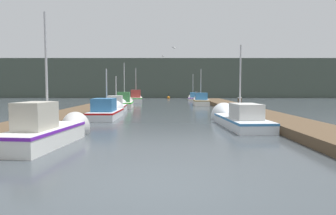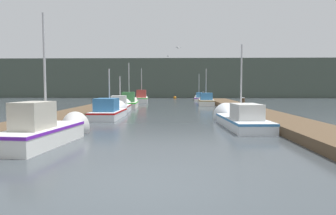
{
  "view_description": "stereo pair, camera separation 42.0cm",
  "coord_description": "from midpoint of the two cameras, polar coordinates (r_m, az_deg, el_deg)",
  "views": [
    {
      "loc": [
        0.24,
        -5.93,
        2.04
      ],
      "look_at": [
        0.18,
        10.4,
        0.9
      ],
      "focal_mm": 32.0,
      "sensor_mm": 36.0,
      "label": 1
    },
    {
      "loc": [
        0.66,
        -5.92,
        2.04
      ],
      "look_at": [
        0.18,
        10.4,
        0.9
      ],
      "focal_mm": 32.0,
      "sensor_mm": 36.0,
      "label": 2
    }
  ],
  "objects": [
    {
      "name": "fishing_boat_7",
      "position": [
        44.69,
        6.16,
        1.8
      ],
      "size": [
        1.62,
        5.1,
        4.29
      ],
      "rotation": [
        0.0,
        0.0,
        -0.05
      ],
      "color": "silver",
      "rests_on": "ground_plane"
    },
    {
      "name": "dock_right",
      "position": [
        22.75,
        16.38,
        -0.81
      ],
      "size": [
        2.47,
        40.0,
        0.39
      ],
      "color": "brown",
      "rests_on": "ground_plane"
    },
    {
      "name": "dock_left",
      "position": [
        22.99,
        -15.19,
        -0.73
      ],
      "size": [
        2.47,
        40.0,
        0.39
      ],
      "color": "brown",
      "rests_on": "ground_plane"
    },
    {
      "name": "distant_shore_ridge",
      "position": [
        61.53,
        1.28,
        5.42
      ],
      "size": [
        120.0,
        16.0,
        7.1
      ],
      "color": "#424C42",
      "rests_on": "ground_plane"
    },
    {
      "name": "fishing_boat_4",
      "position": [
        29.77,
        -6.96,
        0.89
      ],
      "size": [
        1.83,
        4.92,
        4.77
      ],
      "rotation": [
        0.0,
        0.0,
        0.06
      ],
      "color": "silver",
      "rests_on": "ground_plane"
    },
    {
      "name": "mooring_piling_2",
      "position": [
        21.24,
        14.59,
        0.13
      ],
      "size": [
        0.31,
        0.31,
        1.29
      ],
      "color": "#473523",
      "rests_on": "ground_plane"
    },
    {
      "name": "ground_plane",
      "position": [
        6.28,
        -2.62,
        -14.95
      ],
      "size": [
        200.0,
        200.0,
        0.0
      ],
      "color": "#3D4449"
    },
    {
      "name": "fishing_boat_5",
      "position": [
        33.72,
        7.56,
        1.27
      ],
      "size": [
        1.77,
        5.28,
        4.43
      ],
      "rotation": [
        0.0,
        0.0,
        -0.04
      ],
      "color": "silver",
      "rests_on": "ground_plane"
    },
    {
      "name": "mooring_piling_1",
      "position": [
        48.85,
        6.87,
        2.32
      ],
      "size": [
        0.35,
        0.35,
        1.23
      ],
      "color": "#473523",
      "rests_on": "ground_plane"
    },
    {
      "name": "fishing_boat_0",
      "position": [
        11.48,
        -21.06,
        -4.01
      ],
      "size": [
        1.79,
        4.77,
        4.92
      ],
      "rotation": [
        0.0,
        0.0,
        -0.1
      ],
      "color": "silver",
      "rests_on": "ground_plane"
    },
    {
      "name": "fishing_boat_3",
      "position": [
        25.4,
        -8.52,
        0.21
      ],
      "size": [
        1.78,
        5.0,
        3.36
      ],
      "rotation": [
        0.0,
        0.0,
        0.06
      ],
      "color": "silver",
      "rests_on": "ground_plane"
    },
    {
      "name": "fishing_boat_6",
      "position": [
        39.12,
        -4.74,
        1.76
      ],
      "size": [
        2.02,
        5.73,
        4.82
      ],
      "rotation": [
        0.0,
        0.0,
        0.09
      ],
      "color": "silver",
      "rests_on": "ground_plane"
    },
    {
      "name": "fishing_boat_1",
      "position": [
        16.13,
        13.9,
        -2.04
      ],
      "size": [
        1.97,
        6.38,
        4.67
      ],
      "rotation": [
        0.0,
        0.0,
        0.05
      ],
      "color": "silver",
      "rests_on": "ground_plane"
    },
    {
      "name": "fishing_boat_2",
      "position": [
        20.16,
        -10.36,
        -0.66
      ],
      "size": [
        1.68,
        5.09,
        3.72
      ],
      "rotation": [
        0.0,
        0.0,
        0.0
      ],
      "color": "silver",
      "rests_on": "ground_plane"
    },
    {
      "name": "seagull_1",
      "position": [
        33.59,
        0.37,
        9.75
      ],
      "size": [
        0.29,
        0.55,
        0.12
      ],
      "rotation": [
        0.0,
        0.0,
        1.51
      ],
      "color": "white"
    },
    {
      "name": "seagull_lead",
      "position": [
        26.09,
        2.47,
        11.3
      ],
      "size": [
        0.47,
        0.47,
        0.12
      ],
      "rotation": [
        0.0,
        0.0,
        3.94
      ],
      "color": "white"
    },
    {
      "name": "channel_buoy",
      "position": [
        51.13,
        1.56,
        1.89
      ],
      "size": [
        0.52,
        0.52,
        1.02
      ],
      "color": "#BF6513",
      "rests_on": "ground_plane"
    },
    {
      "name": "mooring_piling_0",
      "position": [
        48.98,
        -4.75,
        2.43
      ],
      "size": [
        0.27,
        0.27,
        1.39
      ],
      "color": "#473523",
      "rests_on": "ground_plane"
    }
  ]
}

